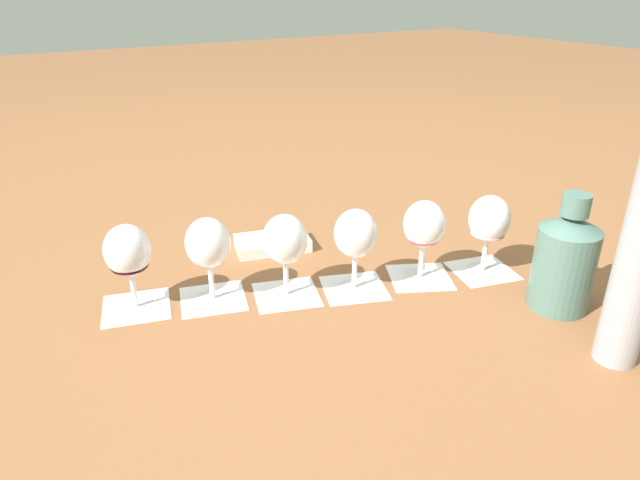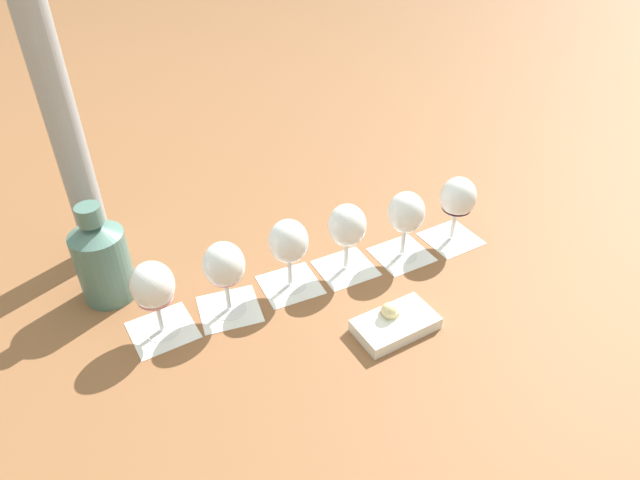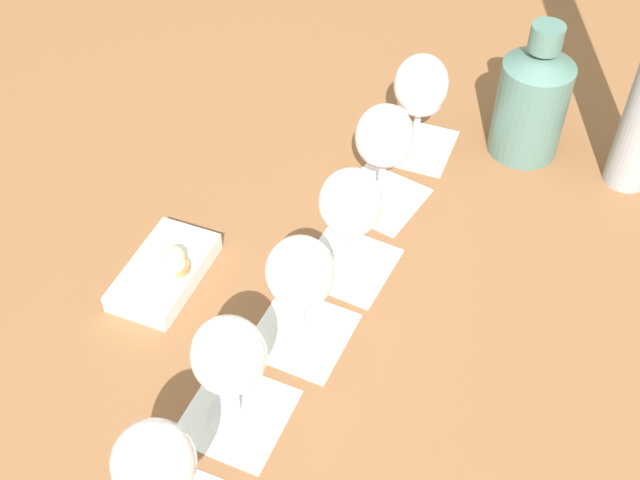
# 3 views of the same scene
# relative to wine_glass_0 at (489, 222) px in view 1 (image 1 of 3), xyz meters

# --- Properties ---
(ground_plane) EXTENTS (8.00, 8.00, 0.00)m
(ground_plane) POSITION_rel_wine_glass_0_xyz_m (0.32, -0.10, -0.11)
(ground_plane) COLOR brown
(tasting_card_0) EXTENTS (0.14, 0.14, 0.00)m
(tasting_card_0) POSITION_rel_wine_glass_0_xyz_m (-0.00, 0.00, -0.10)
(tasting_card_0) COLOR white
(tasting_card_0) RESTS_ON ground_plane
(tasting_card_1) EXTENTS (0.15, 0.15, 0.00)m
(tasting_card_1) POSITION_rel_wine_glass_0_xyz_m (0.12, -0.04, -0.10)
(tasting_card_1) COLOR white
(tasting_card_1) RESTS_ON ground_plane
(tasting_card_2) EXTENTS (0.15, 0.14, 0.00)m
(tasting_card_2) POSITION_rel_wine_glass_0_xyz_m (0.26, -0.07, -0.10)
(tasting_card_2) COLOR white
(tasting_card_2) RESTS_ON ground_plane
(tasting_card_3) EXTENTS (0.14, 0.14, 0.00)m
(tasting_card_3) POSITION_rel_wine_glass_0_xyz_m (0.38, -0.12, -0.10)
(tasting_card_3) COLOR white
(tasting_card_3) RESTS_ON ground_plane
(tasting_card_4) EXTENTS (0.14, 0.14, 0.00)m
(tasting_card_4) POSITION_rel_wine_glass_0_xyz_m (0.50, -0.17, -0.10)
(tasting_card_4) COLOR white
(tasting_card_4) RESTS_ON ground_plane
(tasting_card_5) EXTENTS (0.14, 0.14, 0.00)m
(tasting_card_5) POSITION_rel_wine_glass_0_xyz_m (0.63, -0.22, -0.10)
(tasting_card_5) COLOR white
(tasting_card_5) RESTS_ON ground_plane
(wine_glass_0) EXTENTS (0.08, 0.08, 0.16)m
(wine_glass_0) POSITION_rel_wine_glass_0_xyz_m (0.00, 0.00, 0.00)
(wine_glass_0) COLOR white
(wine_glass_0) RESTS_ON tasting_card_0
(wine_glass_1) EXTENTS (0.08, 0.08, 0.16)m
(wine_glass_1) POSITION_rel_wine_glass_0_xyz_m (0.12, -0.04, -0.00)
(wine_glass_1) COLOR white
(wine_glass_1) RESTS_ON tasting_card_1
(wine_glass_2) EXTENTS (0.08, 0.08, 0.16)m
(wine_glass_2) POSITION_rel_wine_glass_0_xyz_m (0.26, -0.07, -0.00)
(wine_glass_2) COLOR white
(wine_glass_2) RESTS_ON tasting_card_2
(wine_glass_3) EXTENTS (0.08, 0.08, 0.16)m
(wine_glass_3) POSITION_rel_wine_glass_0_xyz_m (0.38, -0.12, -0.00)
(wine_glass_3) COLOR white
(wine_glass_3) RESTS_ON tasting_card_3
(wine_glass_4) EXTENTS (0.08, 0.08, 0.16)m
(wine_glass_4) POSITION_rel_wine_glass_0_xyz_m (0.50, -0.17, -0.00)
(wine_glass_4) COLOR white
(wine_glass_4) RESTS_ON tasting_card_4
(wine_glass_5) EXTENTS (0.08, 0.08, 0.16)m
(wine_glass_5) POSITION_rel_wine_glass_0_xyz_m (0.63, -0.22, -0.00)
(wine_glass_5) COLOR white
(wine_glass_5) RESTS_ON tasting_card_5
(ceramic_vase) EXTENTS (0.10, 0.10, 0.21)m
(ceramic_vase) POSITION_rel_wine_glass_0_xyz_m (-0.02, 0.16, -0.01)
(ceramic_vase) COLOR #4C7066
(ceramic_vase) RESTS_ON ground_plane
(snack_dish) EXTENTS (0.17, 0.12, 0.06)m
(snack_dish) POSITION_rel_wine_glass_0_xyz_m (0.31, -0.30, -0.09)
(snack_dish) COLOR white
(snack_dish) RESTS_ON ground_plane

